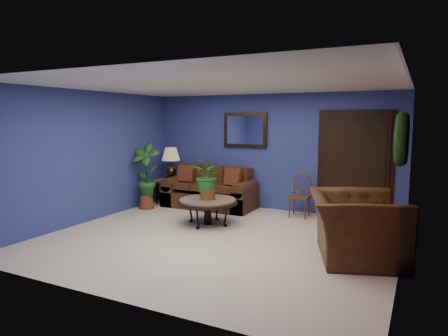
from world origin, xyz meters
The scene contains 18 objects.
floor centered at (0.00, 0.00, 0.00)m, with size 5.50×5.50×0.00m, color beige.
wall_back centered at (0.00, 2.50, 1.25)m, with size 5.50×0.04×2.50m, color navy.
wall_left centered at (-2.75, 0.00, 1.25)m, with size 0.04×5.00×2.50m, color navy.
wall_right_brick centered at (2.75, 0.00, 1.25)m, with size 0.04×5.00×2.50m, color brown.
ceiling centered at (0.00, 0.00, 2.50)m, with size 5.50×5.00×0.02m, color white.
crown_molding centered at (2.72, 0.00, 2.43)m, with size 0.03×5.00×0.14m, color white.
wall_mirror centered at (-0.60, 2.46, 1.72)m, with size 1.02×0.06×0.77m, color #3E2A12.
closet_door centered at (1.75, 2.47, 1.05)m, with size 1.44×0.06×2.18m, color black.
wreath centered at (2.69, 0.05, 1.70)m, with size 0.72×0.72×0.16m, color black.
sofa centered at (-1.27, 2.08, 0.30)m, with size 2.04×0.88×0.92m.
coffee_table centered at (-0.60, 0.73, 0.42)m, with size 1.11×1.11×0.48m.
end_table centered at (-2.30, 2.05, 0.43)m, with size 0.62×0.62×0.57m.
table_lamp centered at (-2.30, 2.05, 1.03)m, with size 0.43×0.43×0.71m.
side_chair centered at (0.78, 2.12, 0.50)m, with size 0.38×0.38×0.88m.
armchair centered at (2.15, 0.06, 0.46)m, with size 1.40×1.22×0.91m, color #4E2E16.
coffee_plant centered at (-0.60, 0.73, 0.90)m, with size 0.67×0.62×0.76m.
floor_plant centered at (2.35, 0.68, 0.39)m, with size 0.38×0.33×0.77m.
tall_plant centered at (-2.45, 1.30, 0.78)m, with size 0.69×0.52×1.45m.
Camera 1 is at (2.95, -5.66, 1.96)m, focal length 32.00 mm.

